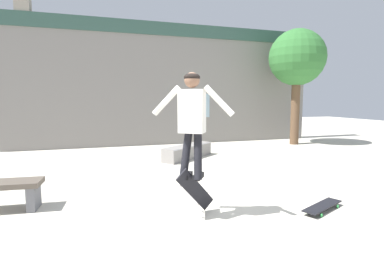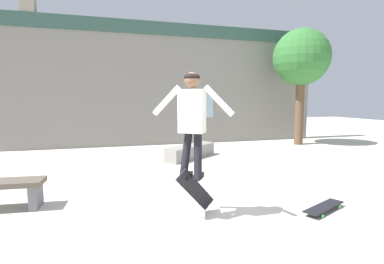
{
  "view_description": "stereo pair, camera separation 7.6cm",
  "coord_description": "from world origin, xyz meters",
  "px_view_note": "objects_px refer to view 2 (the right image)",
  "views": [
    {
      "loc": [
        -1.61,
        -3.84,
        1.68
      ],
      "look_at": [
        -0.39,
        0.03,
        1.24
      ],
      "focal_mm": 28.0,
      "sensor_mm": 36.0,
      "label": 1
    },
    {
      "loc": [
        -1.54,
        -3.86,
        1.68
      ],
      "look_at": [
        -0.39,
        0.03,
        1.24
      ],
      "focal_mm": 28.0,
      "sensor_mm": 36.0,
      "label": 2
    }
  ],
  "objects_px": {
    "skate_ledge": "(191,152)",
    "skateboard_flipping": "(196,190)",
    "skater": "(192,116)",
    "tree_right": "(301,59)",
    "skateboard_resting": "(324,207)"
  },
  "relations": [
    {
      "from": "skateboard_flipping",
      "to": "skate_ledge",
      "type": "bearing_deg",
      "value": 42.67
    },
    {
      "from": "skate_ledge",
      "to": "skateboard_resting",
      "type": "xyz_separation_m",
      "value": [
        0.78,
        -4.5,
        -0.12
      ]
    },
    {
      "from": "tree_right",
      "to": "skater",
      "type": "xyz_separation_m",
      "value": [
        -5.82,
        -5.61,
        -1.7
      ]
    },
    {
      "from": "skater",
      "to": "skateboard_flipping",
      "type": "bearing_deg",
      "value": -11.15
    },
    {
      "from": "tree_right",
      "to": "skateboard_flipping",
      "type": "bearing_deg",
      "value": -136.06
    },
    {
      "from": "skate_ledge",
      "to": "skater",
      "type": "xyz_separation_m",
      "value": [
        -1.21,
        -4.21,
        1.26
      ]
    },
    {
      "from": "skater",
      "to": "skateboard_resting",
      "type": "xyz_separation_m",
      "value": [
        1.99,
        -0.28,
        -1.39
      ]
    },
    {
      "from": "tree_right",
      "to": "skateboard_resting",
      "type": "height_order",
      "value": "tree_right"
    },
    {
      "from": "skateboard_flipping",
      "to": "skater",
      "type": "bearing_deg",
      "value": -167.34
    },
    {
      "from": "skate_ledge",
      "to": "skater",
      "type": "height_order",
      "value": "skater"
    },
    {
      "from": "skater",
      "to": "skateboard_resting",
      "type": "relative_size",
      "value": 1.65
    },
    {
      "from": "tree_right",
      "to": "skateboard_resting",
      "type": "xyz_separation_m",
      "value": [
        -3.83,
        -5.9,
        -3.08
      ]
    },
    {
      "from": "skate_ledge",
      "to": "skateboard_flipping",
      "type": "height_order",
      "value": "skateboard_flipping"
    },
    {
      "from": "skater",
      "to": "skate_ledge",
      "type": "bearing_deg",
      "value": 18.15
    },
    {
      "from": "tree_right",
      "to": "skater",
      "type": "distance_m",
      "value": 8.26
    }
  ]
}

